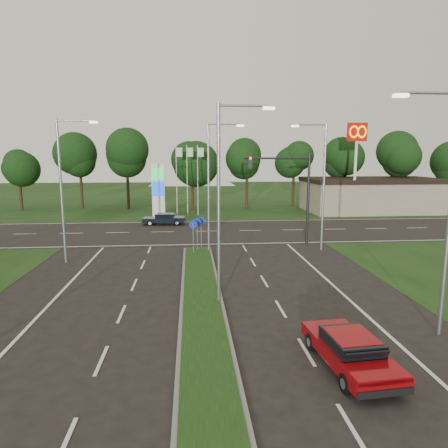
{
  "coord_description": "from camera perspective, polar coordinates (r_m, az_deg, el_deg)",
  "views": [
    {
      "loc": [
        -0.45,
        -11.68,
        6.74
      ],
      "look_at": [
        1.8,
        14.96,
        2.2
      ],
      "focal_mm": 32.0,
      "sensor_mm": 36.0,
      "label": 1
    }
  ],
  "objects": [
    {
      "name": "verge_far",
      "position": [
        67.02,
        -4.42,
        3.84
      ],
      "size": [
        160.0,
        50.0,
        0.02
      ],
      "primitive_type": "cube",
      "color": "#163210",
      "rests_on": "ground"
    },
    {
      "name": "streetlight_right_near",
      "position": [
        16.6,
        29.12,
        2.67
      ],
      "size": [
        2.53,
        0.22,
        9.0
      ],
      "rotation": [
        0.0,
        0.0,
        3.14
      ],
      "color": "gray",
      "rests_on": "ground"
    },
    {
      "name": "gas_pylon",
      "position": [
        44.99,
        -9.1,
        5.0
      ],
      "size": [
        5.8,
        1.26,
        8.0
      ],
      "color": "silver",
      "rests_on": "ground"
    },
    {
      "name": "red_sedan",
      "position": [
        14.03,
        17.55,
        -16.73
      ],
      "size": [
        2.03,
        4.29,
        1.14
      ],
      "rotation": [
        0.0,
        0.0,
        0.08
      ],
      "color": "maroon",
      "rests_on": "ground"
    },
    {
      "name": "streetlight_median_far",
      "position": [
        27.77,
        -1.83,
        6.2
      ],
      "size": [
        2.53,
        0.22,
        9.0
      ],
      "color": "gray",
      "rests_on": "ground"
    },
    {
      "name": "median_kerb",
      "position": [
        17.05,
        -3.0,
        -13.44
      ],
      "size": [
        2.0,
        26.0,
        0.12
      ],
      "primitive_type": "cube",
      "color": "slate",
      "rests_on": "ground"
    },
    {
      "name": "streetlight_median_near",
      "position": [
        17.82,
        -0.13,
        4.29
      ],
      "size": [
        2.53,
        0.22,
        9.0
      ],
      "color": "gray",
      "rests_on": "ground"
    },
    {
      "name": "mcdonalds_sign",
      "position": [
        47.41,
        18.41,
        10.66
      ],
      "size": [
        2.2,
        0.47,
        10.4
      ],
      "color": "silver",
      "rests_on": "ground"
    },
    {
      "name": "streetlight_right_far",
      "position": [
        29.23,
        13.71,
        6.11
      ],
      "size": [
        2.53,
        0.22,
        9.0
      ],
      "rotation": [
        0.0,
        0.0,
        3.14
      ],
      "color": "gray",
      "rests_on": "ground"
    },
    {
      "name": "commercial_building",
      "position": [
        52.91,
        20.36,
        3.9
      ],
      "size": [
        16.0,
        9.0,
        4.0
      ],
      "primitive_type": "cube",
      "color": "gray",
      "rests_on": "ground"
    },
    {
      "name": "median_signs",
      "position": [
        28.53,
        -3.84,
        -0.53
      ],
      "size": [
        1.16,
        1.76,
        2.38
      ],
      "color": "gray",
      "rests_on": "ground"
    },
    {
      "name": "treeline_far",
      "position": [
        51.61,
        -4.27,
        9.71
      ],
      "size": [
        6.0,
        6.0,
        9.9
      ],
      "color": "black",
      "rests_on": "ground"
    },
    {
      "name": "traffic_signal",
      "position": [
        30.71,
        9.64,
        5.61
      ],
      "size": [
        5.1,
        0.42,
        7.0
      ],
      "color": "black",
      "rests_on": "ground"
    },
    {
      "name": "streetlight_left_far",
      "position": [
        26.9,
        -21.88,
        5.41
      ],
      "size": [
        2.53,
        0.22,
        9.0
      ],
      "color": "gray",
      "rests_on": "ground"
    },
    {
      "name": "ground",
      "position": [
        13.49,
        -2.41,
        -20.34
      ],
      "size": [
        160.0,
        160.0,
        0.0
      ],
      "primitive_type": "plane",
      "color": "black",
      "rests_on": "ground"
    },
    {
      "name": "cross_road",
      "position": [
        36.31,
        -4.03,
        -1.08
      ],
      "size": [
        160.0,
        12.0,
        0.02
      ],
      "primitive_type": "cube",
      "color": "black",
      "rests_on": "ground"
    },
    {
      "name": "navy_sedan",
      "position": [
        40.24,
        -8.53,
        0.76
      ],
      "size": [
        4.14,
        1.8,
        1.13
      ],
      "rotation": [
        0.0,
        0.0,
        1.54
      ],
      "color": "black",
      "rests_on": "ground"
    }
  ]
}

